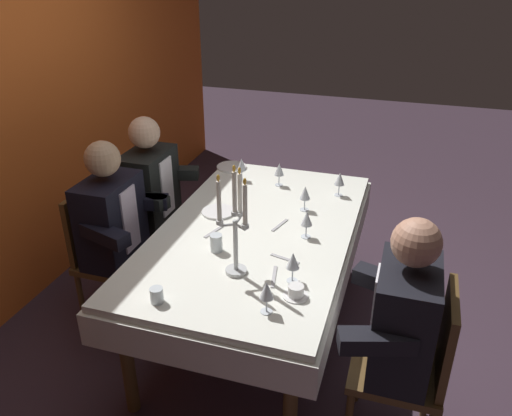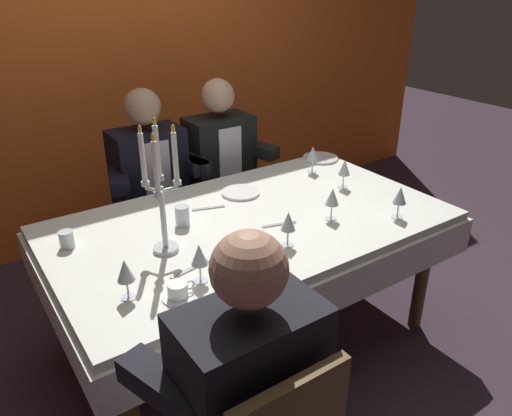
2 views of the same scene
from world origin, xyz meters
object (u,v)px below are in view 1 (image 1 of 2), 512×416
(candelabra, at_px, (235,227))
(wine_glass_1, at_px, (267,291))
(water_tumbler_1, at_px, (157,295))
(dining_table, at_px, (256,246))
(water_tumbler_0, at_px, (216,243))
(seated_diner_0, at_px, (405,320))
(seated_diner_2, at_px, (149,188))
(dinner_plate_0, at_px, (232,167))
(wine_glass_2, at_px, (279,170))
(wine_glass_6, at_px, (307,219))
(seated_diner_1, at_px, (110,220))
(wine_glass_4, at_px, (293,261))
(coffee_cup_0, at_px, (296,292))
(wine_glass_3, at_px, (242,165))
(wine_glass_5, at_px, (305,194))
(dinner_plate_1, at_px, (218,212))
(wine_glass_0, at_px, (340,179))

(candelabra, height_order, wine_glass_1, candelabra)
(water_tumbler_1, bearing_deg, dining_table, -15.63)
(water_tumbler_0, distance_m, water_tumbler_1, 0.52)
(seated_diner_0, height_order, seated_diner_2, same)
(dinner_plate_0, height_order, wine_glass_2, wine_glass_2)
(candelabra, xyz_separation_m, wine_glass_2, (1.11, 0.08, -0.15))
(water_tumbler_1, height_order, seated_diner_2, seated_diner_2)
(wine_glass_6, height_order, seated_diner_1, seated_diner_1)
(wine_glass_4, xyz_separation_m, coffee_cup_0, (-0.12, -0.05, -0.09))
(wine_glass_3, relative_size, coffee_cup_0, 1.24)
(wine_glass_1, distance_m, seated_diner_2, 1.59)
(wine_glass_5, height_order, seated_diner_0, seated_diner_0)
(wine_glass_5, bearing_deg, dinner_plate_1, 111.51)
(dining_table, distance_m, wine_glass_4, 0.61)
(candelabra, distance_m, wine_glass_6, 0.55)
(dinner_plate_0, relative_size, wine_glass_1, 1.37)
(coffee_cup_0, bearing_deg, wine_glass_3, 29.39)
(dining_table, height_order, candelabra, candelabra)
(wine_glass_5, xyz_separation_m, wine_glass_6, (-0.33, -0.08, 0.00))
(dinner_plate_0, distance_m, wine_glass_4, 1.53)
(seated_diner_0, bearing_deg, wine_glass_6, 45.01)
(wine_glass_6, height_order, seated_diner_2, seated_diner_2)
(wine_glass_3, relative_size, water_tumbler_0, 1.67)
(dining_table, distance_m, wine_glass_3, 0.76)
(candelabra, distance_m, seated_diner_0, 0.89)
(water_tumbler_0, height_order, water_tumbler_1, water_tumbler_0)
(dinner_plate_0, relative_size, seated_diner_2, 0.18)
(dinner_plate_0, xyz_separation_m, seated_diner_2, (-0.50, 0.43, -0.01))
(water_tumbler_1, relative_size, coffee_cup_0, 0.58)
(dining_table, bearing_deg, seated_diner_1, 100.04)
(wine_glass_2, xyz_separation_m, wine_glass_5, (-0.32, -0.25, -0.00))
(wine_glass_0, bearing_deg, seated_diner_0, -157.43)
(candelabra, relative_size, wine_glass_6, 3.59)
(candelabra, distance_m, wine_glass_1, 0.38)
(wine_glass_6, distance_m, seated_diner_2, 1.24)
(wine_glass_5, relative_size, coffee_cup_0, 1.24)
(dinner_plate_1, relative_size, wine_glass_0, 1.28)
(wine_glass_0, height_order, wine_glass_3, same)
(candelabra, relative_size, wine_glass_3, 3.59)
(wine_glass_2, relative_size, water_tumbler_1, 2.15)
(wine_glass_1, height_order, seated_diner_2, seated_diner_2)
(wine_glass_6, bearing_deg, dinner_plate_1, 77.40)
(wine_glass_4, height_order, wine_glass_6, same)
(dining_table, distance_m, seated_diner_2, 0.96)
(wine_glass_1, distance_m, wine_glass_5, 1.05)
(seated_diner_1, bearing_deg, water_tumbler_0, -101.05)
(wine_glass_3, xyz_separation_m, wine_glass_5, (-0.33, -0.53, 0.00))
(wine_glass_6, relative_size, seated_diner_0, 0.13)
(water_tumbler_1, bearing_deg, dinner_plate_1, 3.56)
(wine_glass_3, bearing_deg, seated_diner_0, -136.05)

